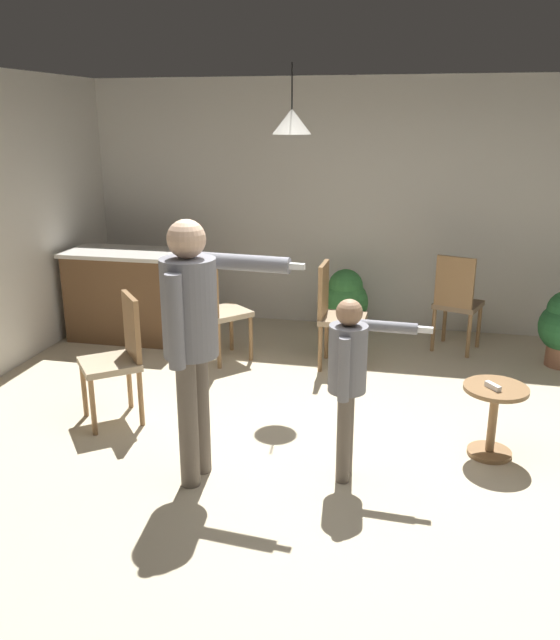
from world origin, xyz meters
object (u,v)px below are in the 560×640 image
(dining_chair_centre_back, at_px, (335,311))
(spare_remote_on_table, at_px, (493,386))
(dining_chair_by_counter, at_px, (118,354))
(person_adult, at_px, (192,325))
(dining_chair_spare, at_px, (218,307))
(side_table_by_couch, at_px, (493,412))
(dining_chair_near_wall, at_px, (457,300))
(kitchen_counter, at_px, (129,295))
(person_child, at_px, (349,370))
(potted_plant_by_wall, at_px, (345,300))

(dining_chair_centre_back, relative_size, spare_remote_on_table, 7.69)
(dining_chair_by_counter, bearing_deg, spare_remote_on_table, -128.99)
(dining_chair_centre_back, bearing_deg, person_adult, -14.36)
(dining_chair_spare, bearing_deg, dining_chair_by_counter, -62.48)
(dining_chair_spare, bearing_deg, side_table_by_couch, 12.46)
(dining_chair_near_wall, bearing_deg, kitchen_counter, -155.75)
(side_table_by_couch, distance_m, person_child, 1.17)
(dining_chair_by_counter, relative_size, spare_remote_on_table, 7.69)
(kitchen_counter, xyz_separation_m, side_table_by_couch, (3.57, -1.84, -0.15))
(side_table_by_couch, xyz_separation_m, dining_chair_spare, (-2.43, 1.37, 0.22))
(side_table_by_couch, bearing_deg, dining_chair_spare, 150.55)
(dining_chair_near_wall, height_order, spare_remote_on_table, dining_chair_near_wall)
(dining_chair_centre_back, bearing_deg, potted_plant_by_wall, -178.89)
(kitchen_counter, bearing_deg, dining_chair_centre_back, -9.15)
(side_table_by_couch, relative_size, dining_chair_centre_back, 0.52)
(dining_chair_by_counter, bearing_deg, kitchen_counter, -15.70)
(person_adult, xyz_separation_m, dining_chair_by_counter, (-0.87, 0.71, -0.52))
(potted_plant_by_wall, relative_size, spare_remote_on_table, 5.80)
(kitchen_counter, height_order, person_adult, person_adult)
(dining_chair_centre_back, bearing_deg, side_table_by_couch, 42.58)
(side_table_by_couch, distance_m, dining_chair_near_wall, 2.15)
(kitchen_counter, height_order, side_table_by_couch, kitchen_counter)
(dining_chair_centre_back, bearing_deg, spare_remote_on_table, 41.17)
(person_adult, height_order, dining_chair_spare, person_adult)
(kitchen_counter, xyz_separation_m, dining_chair_spare, (1.14, -0.47, 0.07))
(dining_chair_spare, xyz_separation_m, potted_plant_by_wall, (1.11, 0.95, -0.13))
(spare_remote_on_table, bearing_deg, dining_chair_spare, 149.51)
(person_adult, distance_m, dining_chair_spare, 2.23)
(kitchen_counter, relative_size, dining_chair_by_counter, 1.26)
(kitchen_counter, bearing_deg, side_table_by_couch, -27.22)
(dining_chair_centre_back, bearing_deg, kitchen_counter, -98.25)
(person_child, xyz_separation_m, dining_chair_by_counter, (-1.83, 0.48, -0.21))
(spare_remote_on_table, bearing_deg, kitchen_counter, 152.06)
(dining_chair_spare, bearing_deg, spare_remote_on_table, 11.42)
(side_table_by_couch, bearing_deg, potted_plant_by_wall, 119.47)
(dining_chair_by_counter, height_order, spare_remote_on_table, dining_chair_by_counter)
(person_adult, xyz_separation_m, potted_plant_by_wall, (0.60, 3.06, -0.65))
(spare_remote_on_table, bearing_deg, person_adult, -159.92)
(person_child, bearing_deg, side_table_by_couch, 120.40)
(person_child, bearing_deg, dining_chair_centre_back, -167.40)
(dining_chair_near_wall, distance_m, dining_chair_centre_back, 1.31)
(person_adult, relative_size, person_child, 1.40)
(potted_plant_by_wall, bearing_deg, dining_chair_by_counter, -122.10)
(kitchen_counter, bearing_deg, dining_chair_by_counter, -67.11)
(potted_plant_by_wall, bearing_deg, kitchen_counter, -167.80)
(kitchen_counter, distance_m, side_table_by_couch, 4.02)
(person_child, distance_m, dining_chair_by_counter, 1.90)
(side_table_by_couch, bearing_deg, person_child, -152.18)
(person_adult, distance_m, dining_chair_centre_back, 2.34)
(person_adult, distance_m, dining_chair_near_wall, 3.39)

